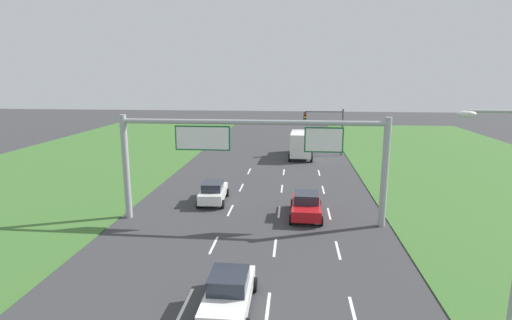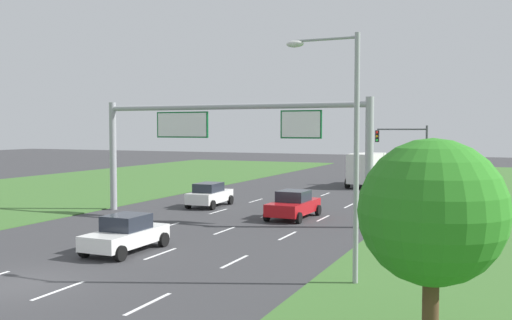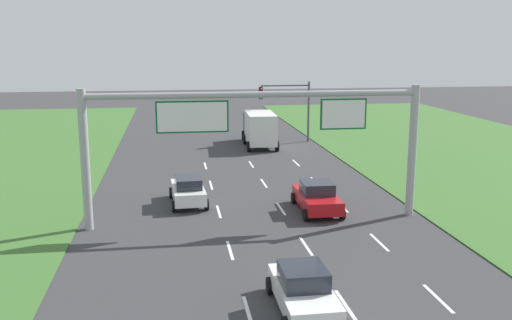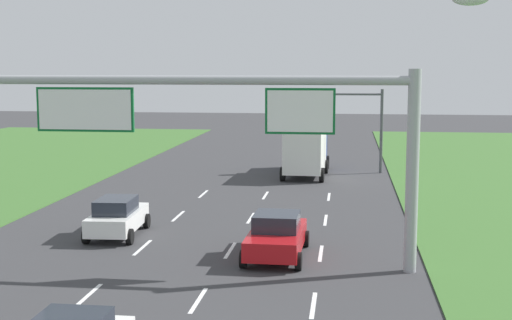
{
  "view_description": "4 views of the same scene",
  "coord_description": "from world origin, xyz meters",
  "px_view_note": "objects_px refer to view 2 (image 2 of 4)",
  "views": [
    {
      "loc": [
        2.69,
        -8.93,
        9.48
      ],
      "look_at": [
        0.15,
        17.5,
        3.85
      ],
      "focal_mm": 28.0,
      "sensor_mm": 36.0,
      "label": 1
    },
    {
      "loc": [
        15.09,
        -14.24,
        5.3
      ],
      "look_at": [
        2.75,
        13.78,
        3.62
      ],
      "focal_mm": 40.0,
      "sensor_mm": 36.0,
      "label": 2
    },
    {
      "loc": [
        -4.17,
        -12.11,
        9.16
      ],
      "look_at": [
        0.09,
        16.41,
        3.18
      ],
      "focal_mm": 40.0,
      "sensor_mm": 36.0,
      "label": 3
    },
    {
      "loc": [
        6.14,
        -8.55,
        7.06
      ],
      "look_at": [
        2.77,
        17.93,
        3.56
      ],
      "focal_mm": 50.0,
      "sensor_mm": 36.0,
      "label": 4
    }
  ],
  "objects_px": {
    "sign_gantry": "(228,136)",
    "street_lamp": "(345,135)",
    "car_lead_silver": "(126,234)",
    "traffic_light_mast": "(405,144)",
    "car_near_red": "(210,195)",
    "car_mid_lane": "(293,205)",
    "roadside_tree_near": "(432,213)",
    "box_truck": "(369,168)"
  },
  "relations": [
    {
      "from": "car_mid_lane",
      "to": "car_near_red",
      "type": "bearing_deg",
      "value": 161.71
    },
    {
      "from": "car_near_red",
      "to": "street_lamp",
      "type": "relative_size",
      "value": 0.49
    },
    {
      "from": "box_truck",
      "to": "traffic_light_mast",
      "type": "relative_size",
      "value": 1.3
    },
    {
      "from": "car_lead_silver",
      "to": "box_truck",
      "type": "height_order",
      "value": "box_truck"
    },
    {
      "from": "box_truck",
      "to": "car_mid_lane",
      "type": "bearing_deg",
      "value": -87.71
    },
    {
      "from": "car_mid_lane",
      "to": "roadside_tree_near",
      "type": "bearing_deg",
      "value": -60.26
    },
    {
      "from": "street_lamp",
      "to": "roadside_tree_near",
      "type": "distance_m",
      "value": 6.85
    },
    {
      "from": "car_mid_lane",
      "to": "roadside_tree_near",
      "type": "height_order",
      "value": "roadside_tree_near"
    },
    {
      "from": "roadside_tree_near",
      "to": "box_truck",
      "type": "bearing_deg",
      "value": 104.46
    },
    {
      "from": "traffic_light_mast",
      "to": "roadside_tree_near",
      "type": "xyz_separation_m",
      "value": [
        7.08,
        -40.38,
        -0.44
      ]
    },
    {
      "from": "car_mid_lane",
      "to": "sign_gantry",
      "type": "height_order",
      "value": "sign_gantry"
    },
    {
      "from": "car_lead_silver",
      "to": "street_lamp",
      "type": "xyz_separation_m",
      "value": [
        9.94,
        -1.14,
        4.29
      ]
    },
    {
      "from": "car_mid_lane",
      "to": "traffic_light_mast",
      "type": "height_order",
      "value": "traffic_light_mast"
    },
    {
      "from": "traffic_light_mast",
      "to": "street_lamp",
      "type": "height_order",
      "value": "street_lamp"
    },
    {
      "from": "car_lead_silver",
      "to": "sign_gantry",
      "type": "distance_m",
      "value": 10.99
    },
    {
      "from": "car_mid_lane",
      "to": "street_lamp",
      "type": "bearing_deg",
      "value": -61.77
    },
    {
      "from": "car_near_red",
      "to": "box_truck",
      "type": "xyz_separation_m",
      "value": [
        6.93,
        18.03,
        0.85
      ]
    },
    {
      "from": "car_lead_silver",
      "to": "traffic_light_mast",
      "type": "xyz_separation_m",
      "value": [
        6.36,
        33.58,
        3.08
      ]
    },
    {
      "from": "car_near_red",
      "to": "box_truck",
      "type": "distance_m",
      "value": 19.33
    },
    {
      "from": "car_lead_silver",
      "to": "car_mid_lane",
      "type": "height_order",
      "value": "car_mid_lane"
    },
    {
      "from": "traffic_light_mast",
      "to": "roadside_tree_near",
      "type": "relative_size",
      "value": 1.1
    },
    {
      "from": "car_lead_silver",
      "to": "street_lamp",
      "type": "relative_size",
      "value": 0.5
    },
    {
      "from": "car_lead_silver",
      "to": "car_near_red",
      "type": "bearing_deg",
      "value": 104.24
    },
    {
      "from": "sign_gantry",
      "to": "car_mid_lane",
      "type": "bearing_deg",
      "value": 20.67
    },
    {
      "from": "car_near_red",
      "to": "street_lamp",
      "type": "height_order",
      "value": "street_lamp"
    },
    {
      "from": "car_near_red",
      "to": "car_lead_silver",
      "type": "bearing_deg",
      "value": -78.83
    },
    {
      "from": "car_near_red",
      "to": "traffic_light_mast",
      "type": "relative_size",
      "value": 0.74
    },
    {
      "from": "traffic_light_mast",
      "to": "street_lamp",
      "type": "bearing_deg",
      "value": -84.12
    },
    {
      "from": "sign_gantry",
      "to": "traffic_light_mast",
      "type": "relative_size",
      "value": 3.08
    },
    {
      "from": "street_lamp",
      "to": "traffic_light_mast",
      "type": "bearing_deg",
      "value": 95.88
    },
    {
      "from": "box_truck",
      "to": "car_lead_silver",
      "type": "bearing_deg",
      "value": -93.92
    },
    {
      "from": "sign_gantry",
      "to": "street_lamp",
      "type": "height_order",
      "value": "street_lamp"
    },
    {
      "from": "sign_gantry",
      "to": "roadside_tree_near",
      "type": "height_order",
      "value": "sign_gantry"
    },
    {
      "from": "car_near_red",
      "to": "roadside_tree_near",
      "type": "xyz_separation_m",
      "value": [
        16.95,
        -20.83,
        2.6
      ]
    },
    {
      "from": "car_lead_silver",
      "to": "street_lamp",
      "type": "height_order",
      "value": "street_lamp"
    },
    {
      "from": "car_mid_lane",
      "to": "street_lamp",
      "type": "relative_size",
      "value": 0.53
    },
    {
      "from": "street_lamp",
      "to": "sign_gantry",
      "type": "bearing_deg",
      "value": 131.71
    },
    {
      "from": "box_truck",
      "to": "street_lamp",
      "type": "xyz_separation_m",
      "value": [
        6.52,
        -33.2,
        3.41
      ]
    },
    {
      "from": "car_near_red",
      "to": "sign_gantry",
      "type": "distance_m",
      "value": 6.51
    },
    {
      "from": "traffic_light_mast",
      "to": "box_truck",
      "type": "bearing_deg",
      "value": -152.56
    },
    {
      "from": "box_truck",
      "to": "roadside_tree_near",
      "type": "height_order",
      "value": "roadside_tree_near"
    },
    {
      "from": "roadside_tree_near",
      "to": "car_mid_lane",
      "type": "bearing_deg",
      "value": 118.52
    }
  ]
}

